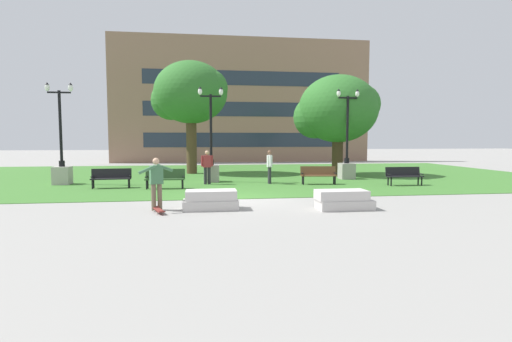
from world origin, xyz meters
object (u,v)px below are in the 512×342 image
object	(u,v)px
park_bench_near_right	(404,175)
lamp_post_center	(211,163)
person_bystander_near_lawn	(270,165)
person_bystander_far_lawn	(207,165)
person_skateboarder	(156,180)
park_bench_far_right	(111,177)
park_bench_near_left	(318,174)
park_bench_far_left	(165,177)
skateboard	(159,210)
lamp_post_left	(62,164)
lamp_post_right	(347,161)
concrete_block_center	(211,200)
concrete_block_left	(343,200)

from	to	relation	value
park_bench_near_right	lamp_post_center	world-z (taller)	lamp_post_center
person_bystander_near_lawn	person_bystander_far_lawn	size ratio (longest dim) A/B	1.00
person_skateboarder	person_bystander_far_lawn	size ratio (longest dim) A/B	1.00
park_bench_far_right	park_bench_near_left	bearing A→B (deg)	0.97
person_skateboarder	park_bench_far_right	size ratio (longest dim) A/B	0.93
park_bench_far_left	person_skateboarder	bearing A→B (deg)	-87.88
park_bench_far_left	person_bystander_near_lawn	distance (m)	5.33
person_bystander_far_lawn	park_bench_far_left	bearing A→B (deg)	-142.48
skateboard	park_bench_near_right	world-z (taller)	park_bench_near_right
park_bench_far_right	park_bench_far_left	bearing A→B (deg)	-13.11
park_bench_far_left	lamp_post_left	distance (m)	5.88
person_skateboarder	skateboard	xyz separation A→B (m)	(0.11, -0.50, -0.89)
skateboard	lamp_post_right	distance (m)	13.34
concrete_block_center	lamp_post_left	xyz separation A→B (m)	(-7.27, 8.18, 0.75)
concrete_block_left	person_skateboarder	distance (m)	6.15
park_bench_near_left	park_bench_near_right	xyz separation A→B (m)	(4.07, -1.04, 0.00)
lamp_post_center	person_bystander_far_lawn	size ratio (longest dim) A/B	2.95
concrete_block_center	park_bench_far_left	world-z (taller)	park_bench_far_left
concrete_block_center	person_bystander_far_lawn	distance (m)	7.25
park_bench_far_right	person_bystander_far_lawn	bearing A→B (deg)	11.62
person_bystander_far_lawn	skateboard	bearing A→B (deg)	-102.25
concrete_block_left	person_bystander_far_lawn	xyz separation A→B (m)	(-4.32, 7.79, 0.68)
park_bench_far_left	park_bench_far_right	distance (m)	2.59
lamp_post_right	person_bystander_far_lawn	xyz separation A→B (m)	(-7.98, -1.59, -0.07)
park_bench_far_left	person_bystander_near_lawn	bearing A→B (deg)	14.43
person_skateboarder	lamp_post_left	distance (m)	9.76
concrete_block_left	park_bench_far_left	distance (m)	8.89
park_bench_near_right	person_bystander_near_lawn	distance (m)	6.71
park_bench_near_right	park_bench_far_left	world-z (taller)	same
park_bench_far_left	park_bench_near_right	bearing A→B (deg)	-1.38
park_bench_near_right	lamp_post_right	world-z (taller)	lamp_post_right
park_bench_near_left	lamp_post_right	xyz separation A→B (m)	(2.38, 2.35, 0.52)
park_bench_near_right	lamp_post_center	size ratio (longest dim) A/B	0.36
skateboard	lamp_post_right	bearing A→B (deg)	43.64
concrete_block_left	lamp_post_right	size ratio (longest dim) A/B	0.36
park_bench_far_right	lamp_post_left	distance (m)	3.41
lamp_post_right	lamp_post_left	world-z (taller)	lamp_post_right
concrete_block_center	lamp_post_right	world-z (taller)	lamp_post_right
lamp_post_right	person_bystander_far_lawn	size ratio (longest dim) A/B	2.99
person_bystander_far_lawn	park_bench_near_right	bearing A→B (deg)	-10.48
concrete_block_left	lamp_post_left	distance (m)	14.55
skateboard	park_bench_far_left	xyz separation A→B (m)	(-0.32, 6.08, 0.45)
concrete_block_center	person_skateboarder	bearing A→B (deg)	175.87
concrete_block_center	concrete_block_left	bearing A→B (deg)	-7.60
lamp_post_left	park_bench_near_left	bearing A→B (deg)	-7.60
person_skateboarder	park_bench_far_left	size ratio (longest dim) A/B	0.94
park_bench_near_left	lamp_post_center	size ratio (longest dim) A/B	0.37
skateboard	park_bench_near_right	distance (m)	12.73
park_bench_near_right	lamp_post_center	xyz separation A→B (m)	(-9.44, 2.90, 0.50)
person_skateboarder	park_bench_far_left	distance (m)	5.60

